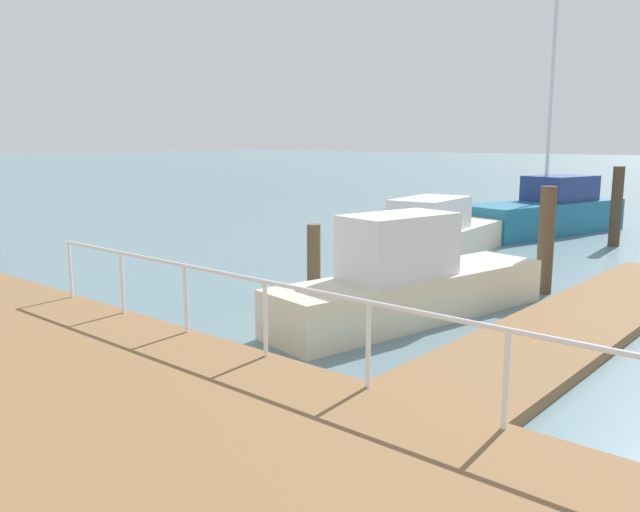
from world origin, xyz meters
The scene contains 8 objects.
ground_plane centered at (0.00, 20.00, 0.00)m, with size 300.00×300.00×0.00m, color slate.
floating_dock centered at (2.66, 11.39, 0.09)m, with size 12.31×2.00×0.18m, color olive.
dock_piling_0 centered at (4.68, 12.93, 1.18)m, with size 0.34×0.34×2.35m, color brown.
dock_piling_1 centered at (1.08, 16.50, 0.79)m, with size 0.29×0.29×1.58m, color brown.
dock_piling_2 centered at (12.49, 13.82, 1.26)m, with size 0.35×0.35×2.52m, color #473826.
moored_boat_0 centered at (13.97, 16.62, 0.79)m, with size 7.21×3.65×9.39m.
moored_boat_2 centered at (7.29, 17.13, 0.65)m, with size 6.24×2.51×1.74m.
moored_boat_4 centered at (0.94, 14.00, 0.70)m, with size 6.31×2.54×2.02m.
Camera 1 is at (-9.15, 7.47, 3.33)m, focal length 36.61 mm.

